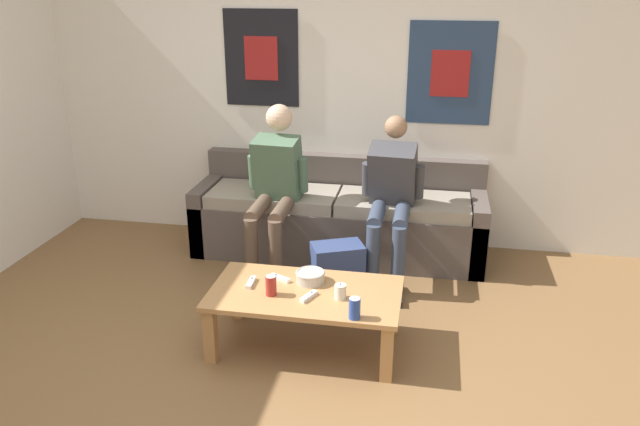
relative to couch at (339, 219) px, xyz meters
name	(u,v)px	position (x,y,z in m)	size (l,w,h in m)	color
ground_plane	(223,407)	(-0.29, -2.10, -0.29)	(18.00, 18.00, 0.00)	brown
wall_back	(312,90)	(-0.29, 0.35, 0.99)	(10.00, 0.07, 2.55)	white
couch	(339,219)	(0.00, 0.00, 0.00)	(2.34, 0.68, 0.76)	#564C47
coffee_table	(305,300)	(0.02, -1.44, 0.03)	(1.15, 0.63, 0.38)	#B27F4C
person_seated_adult	(275,183)	(-0.44, -0.36, 0.40)	(0.47, 0.85, 1.26)	brown
person_seated_teen	(391,194)	(0.44, -0.34, 0.36)	(0.47, 0.86, 1.19)	#384256
backpack	(338,272)	(0.11, -0.75, -0.10)	(0.42, 0.35, 0.39)	navy
ceramic_bowl	(310,276)	(0.03, -1.32, 0.13)	(0.18, 0.18, 0.07)	#B7B2A8
pillar_candle	(340,292)	(0.24, -1.49, 0.14)	(0.07, 0.07, 0.10)	silver
drink_can_blue	(355,308)	(0.35, -1.70, 0.15)	(0.07, 0.07, 0.12)	#28479E
drink_can_red	(271,285)	(-0.17, -1.52, 0.15)	(0.07, 0.07, 0.12)	maroon
game_controller_near_left	(309,296)	(0.06, -1.52, 0.10)	(0.09, 0.15, 0.03)	white
game_controller_near_right	(251,282)	(-0.33, -1.41, 0.10)	(0.04, 0.15, 0.03)	white
game_controller_far_center	(280,278)	(-0.17, -1.32, 0.10)	(0.14, 0.09, 0.03)	white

